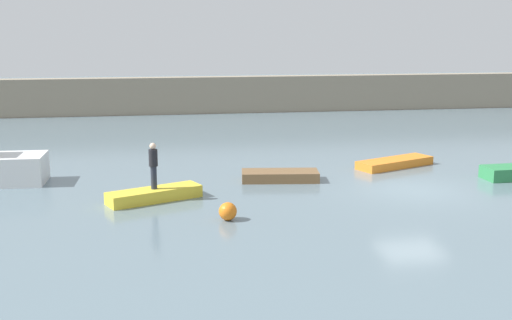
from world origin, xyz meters
name	(u,v)px	position (x,y,z in m)	size (l,w,h in m)	color
ground_plane	(413,190)	(0.00, 0.00, 0.00)	(120.00, 120.00, 0.00)	slate
embankment_wall	(288,94)	(0.00, 23.71, 1.31)	(80.00, 1.20, 2.61)	gray
rowboat_yellow	(154,195)	(-9.88, 0.07, 0.22)	(3.45, 0.96, 0.44)	gold
rowboat_brown	(280,176)	(-4.78, 2.37, 0.20)	(3.12, 1.22, 0.41)	brown
rowboat_orange	(395,163)	(0.83, 4.17, 0.18)	(3.75, 1.12, 0.36)	orange
person_dark_shirt	(153,163)	(-9.88, 0.07, 1.38)	(0.32, 0.32, 1.69)	#232838
mooring_buoy	(228,211)	(-7.53, -2.74, 0.30)	(0.60, 0.60, 0.60)	orange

